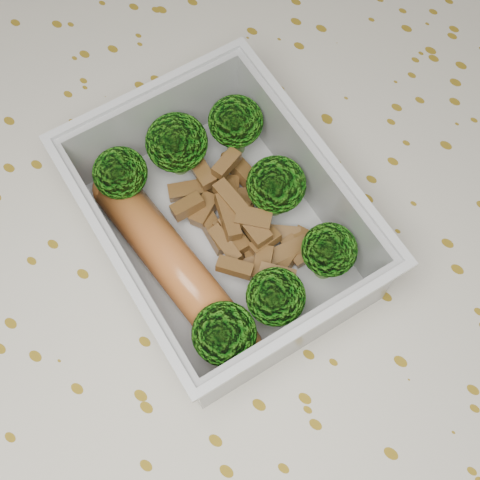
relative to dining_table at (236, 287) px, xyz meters
The scene contains 7 objects.
ground_plane 0.67m from the dining_table, ahead, with size 4.00×4.00×0.00m, color olive.
dining_table is the anchor object (origin of this frame).
tablecloth 0.05m from the dining_table, ahead, with size 1.46×0.96×0.19m.
lunch_container 0.11m from the dining_table, 162.32° to the right, with size 0.24×0.22×0.07m.
broccoli_florets 0.13m from the dining_table, 144.57° to the left, with size 0.18×0.17×0.05m.
meat_pile 0.11m from the dining_table, 110.88° to the left, with size 0.12×0.09×0.03m.
sausage 0.12m from the dining_table, 115.65° to the right, with size 0.17×0.07×0.03m.
Camera 1 is at (0.11, -0.15, 1.20)m, focal length 50.00 mm.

